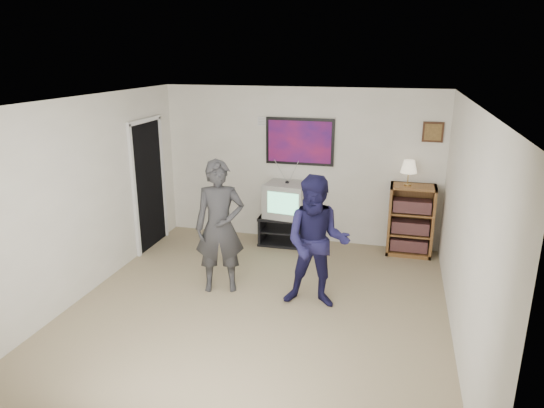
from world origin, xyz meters
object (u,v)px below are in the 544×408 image
at_px(crt_television, 287,200).
at_px(bookshelf, 411,220).
at_px(person_short, 317,243).
at_px(person_tall, 220,227).
at_px(media_stand, 289,230).

xyz_separation_m(crt_television, bookshelf, (1.93, 0.05, -0.20)).
bearing_deg(bookshelf, person_short, -120.10).
relative_size(crt_television, bookshelf, 0.59).
bearing_deg(crt_television, person_tall, -97.54).
bearing_deg(person_short, person_tall, 171.84).
bearing_deg(bookshelf, crt_television, -178.52).
bearing_deg(person_short, crt_television, 109.61).
bearing_deg(person_tall, media_stand, 56.11).
relative_size(bookshelf, person_short, 0.67).
xyz_separation_m(crt_television, person_tall, (-0.47, -1.79, 0.12)).
relative_size(media_stand, person_short, 0.58).
xyz_separation_m(bookshelf, person_short, (-1.13, -1.94, 0.27)).
bearing_deg(media_stand, person_short, -69.31).
bearing_deg(crt_television, bookshelf, 8.54).
distance_m(bookshelf, person_short, 2.26).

